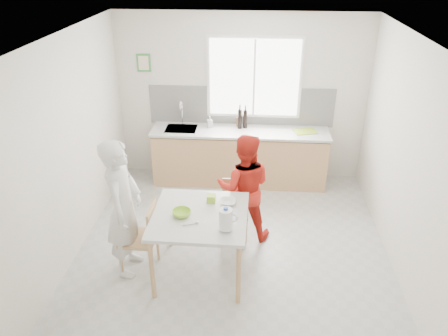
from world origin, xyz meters
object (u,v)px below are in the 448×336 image
object	(u,v)px
bowl_white	(228,202)
milk_jug	(226,219)
dining_table	(200,220)
person_white	(124,209)
person_red	(244,188)
chair_left	(144,235)
wine_bottle_b	(245,119)
bowl_green	(182,213)
chair_far	(235,206)
wine_bottle_a	(240,119)

from	to	relation	value
bowl_white	milk_jug	distance (m)	0.54
dining_table	person_white	distance (m)	0.89
person_red	chair_left	bearing A→B (deg)	34.97
person_white	wine_bottle_b	size ratio (longest dim) A/B	5.73
bowl_green	chair_far	bearing A→B (deg)	56.89
dining_table	bowl_white	distance (m)	0.41
person_white	chair_left	bearing A→B (deg)	-90.00
bowl_white	dining_table	bearing A→B (deg)	-140.74
chair_far	person_white	xyz separation A→B (m)	(-1.24, -0.80, 0.41)
dining_table	milk_jug	bearing A→B (deg)	-41.37
person_white	wine_bottle_a	distance (m)	2.71
dining_table	person_white	bearing A→B (deg)	179.46
wine_bottle_b	chair_far	bearing A→B (deg)	-92.44
chair_far	wine_bottle_b	distance (m)	1.76
bowl_white	wine_bottle_b	xyz separation A→B (m)	(0.13, 2.20, 0.21)
chair_left	wine_bottle_a	size ratio (longest dim) A/B	2.81
dining_table	bowl_white	size ratio (longest dim) A/B	5.64
dining_table	chair_left	world-z (taller)	chair_left
milk_jug	wine_bottle_b	xyz separation A→B (m)	(0.11, 2.74, 0.10)
person_white	milk_jug	distance (m)	1.25
person_red	bowl_green	bearing A→B (deg)	51.94
bowl_green	wine_bottle_a	xyz separation A→B (m)	(0.54, 2.46, 0.21)
bowl_white	milk_jug	xyz separation A→B (m)	(0.02, -0.53, 0.12)
wine_bottle_a	wine_bottle_b	world-z (taller)	wine_bottle_a
person_white	bowl_white	size ratio (longest dim) A/B	8.87
dining_table	bowl_white	world-z (taller)	bowl_white
person_white	wine_bottle_a	xyz separation A→B (m)	(1.23, 2.41, 0.22)
chair_far	person_red	distance (m)	0.32
dining_table	chair_far	bearing A→B (deg)	66.12
person_white	milk_jug	world-z (taller)	person_white
chair_left	wine_bottle_b	bearing A→B (deg)	156.14
person_white	person_red	xyz separation A→B (m)	(1.36, 0.79, -0.11)
wine_bottle_b	bowl_white	bearing A→B (deg)	-93.26
bowl_green	wine_bottle_b	bearing A→B (deg)	75.89
person_red	dining_table	bearing A→B (deg)	59.74
chair_far	bowl_green	bearing A→B (deg)	-122.57
chair_left	bowl_white	size ratio (longest dim) A/B	4.64
person_red	bowl_white	world-z (taller)	person_red
person_red	milk_jug	world-z (taller)	person_red
chair_far	bowl_green	distance (m)	1.11
person_white	bowl_green	xyz separation A→B (m)	(0.68, -0.06, 0.01)
wine_bottle_a	dining_table	bearing A→B (deg)	-98.03
person_white	person_red	bearing A→B (deg)	-59.25
bowl_white	bowl_green	bearing A→B (deg)	-149.58
chair_far	wine_bottle_b	xyz separation A→B (m)	(0.07, 1.64, 0.63)
person_white	person_red	size ratio (longest dim) A/B	1.15
chair_left	person_white	xyz separation A→B (m)	(-0.20, 0.00, 0.36)
person_red	bowl_green	distance (m)	1.09
bowl_white	chair_left	bearing A→B (deg)	-166.26
bowl_white	wine_bottle_b	distance (m)	2.22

